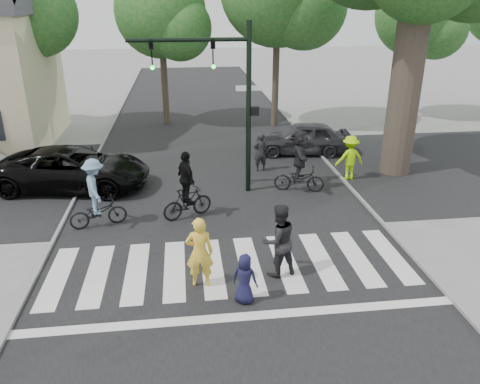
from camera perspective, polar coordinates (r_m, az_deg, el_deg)
The scene contains 19 objects.
ground at distance 11.89m, azimuth -0.62°, elevation -11.49°, with size 120.00×120.00×0.00m, color gray.
road_stem at distance 16.25m, azimuth -2.62°, elevation -1.61°, with size 10.00×70.00×0.01m, color black.
road_cross at distance 19.02m, azimuth -3.36°, elevation 2.08°, with size 70.00×10.00×0.01m, color black.
curb_left at distance 16.67m, azimuth -20.21°, elevation -2.25°, with size 0.10×70.00×0.10m, color gray.
curb_right at distance 17.32m, azimuth 14.27°, elevation -0.58°, with size 0.10×70.00×0.10m, color gray.
crosswalk at distance 12.43m, azimuth -0.97°, elevation -9.77°, with size 10.00×3.85×0.01m.
traffic_signal at distance 16.28m, azimuth -1.95°, elevation 12.83°, with size 4.45×0.29×6.00m.
bg_tree_2 at distance 26.42m, azimuth -9.11°, elevation 20.44°, with size 5.04×4.80×8.40m.
bg_tree_4 at distance 29.15m, azimuth 21.34°, elevation 19.16°, with size 4.83×4.60×8.15m.
pedestrian_woman at distance 11.51m, azimuth -4.95°, elevation -7.35°, with size 0.68×0.45×1.86m, color yellow.
pedestrian_child at distance 11.04m, azimuth 0.57°, elevation -10.55°, with size 0.61×0.40×1.25m, color #181738.
pedestrian_adult at distance 11.93m, azimuth 4.70°, elevation -5.91°, with size 0.96×0.75×1.97m, color black.
cyclist_left at distance 15.06m, azimuth -17.12°, elevation -0.71°, with size 1.85×1.27×2.21m.
cyclist_mid at distance 15.10m, azimuth -6.49°, elevation 0.11°, with size 1.76×1.16×2.24m.
cyclist_right at distance 17.21m, azimuth 7.30°, elevation 3.35°, with size 1.94×1.80×2.33m.
car_suv at distance 18.51m, azimuth -19.69°, elevation 2.70°, with size 2.58×5.59×1.55m, color black.
car_grey at distance 21.71m, azimuth 7.59°, elevation 6.55°, with size 1.72×4.29×1.46m, color #2E2E32.
bystander_hivis at distance 18.79m, azimuth 13.23°, elevation 4.09°, with size 1.14×0.66×1.77m, color #B0FF06.
bystander_dark at distance 19.27m, azimuth 2.50°, elevation 4.89°, with size 0.59×0.39×1.61m, color black.
Camera 1 is at (-1.09, -9.78, 6.67)m, focal length 35.00 mm.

